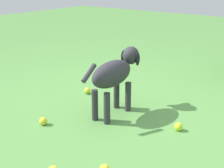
% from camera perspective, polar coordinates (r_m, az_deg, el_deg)
% --- Properties ---
extents(ground, '(14.00, 14.00, 0.00)m').
position_cam_1_polar(ground, '(2.91, 3.62, -5.07)').
color(ground, '#548C42').
extents(dog, '(0.21, 0.82, 0.55)m').
position_cam_1_polar(dog, '(2.78, 0.57, 1.84)').
color(dog, '#2D2D33').
rests_on(dog, ground).
extents(tennis_ball_2, '(0.07, 0.07, 0.07)m').
position_cam_1_polar(tennis_ball_2, '(3.35, -4.29, -1.17)').
color(tennis_ball_2, '#BFD330').
rests_on(tennis_ball_2, ground).
extents(tennis_ball_3, '(0.07, 0.07, 0.07)m').
position_cam_1_polar(tennis_ball_3, '(2.73, -11.85, -6.34)').
color(tennis_ball_3, '#CDD331').
rests_on(tennis_ball_3, ground).
extents(tennis_ball_4, '(0.07, 0.07, 0.07)m').
position_cam_1_polar(tennis_ball_4, '(2.64, 11.48, -7.28)').
color(tennis_ball_4, '#C1E42B').
rests_on(tennis_ball_4, ground).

